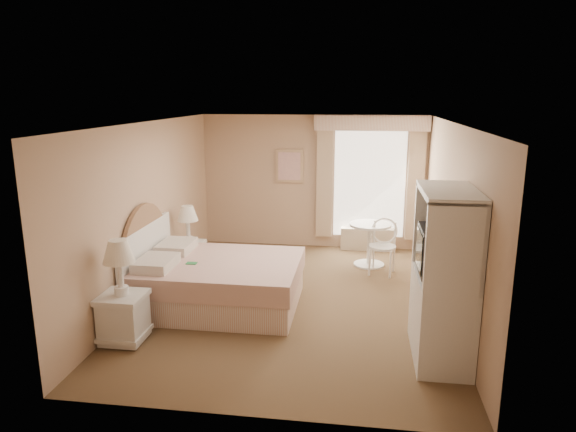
# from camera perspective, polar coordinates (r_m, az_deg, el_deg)

# --- Properties ---
(room) EXTENTS (4.21, 5.51, 2.51)m
(room) POSITION_cam_1_polar(r_m,az_deg,el_deg) (7.04, 0.76, 0.08)
(room) COLOR brown
(room) RESTS_ON ground
(window) EXTENTS (2.05, 0.22, 2.51)m
(window) POSITION_cam_1_polar(r_m,az_deg,el_deg) (9.57, 9.06, 4.04)
(window) COLOR white
(window) RESTS_ON room
(framed_art) EXTENTS (0.52, 0.04, 0.62)m
(framed_art) POSITION_cam_1_polar(r_m,az_deg,el_deg) (9.69, 0.16, 5.57)
(framed_art) COLOR tan
(framed_art) RESTS_ON room
(bed) EXTENTS (2.18, 1.72, 1.52)m
(bed) POSITION_cam_1_polar(r_m,az_deg,el_deg) (7.23, -8.47, -7.06)
(bed) COLOR tan
(bed) RESTS_ON room
(nightstand_near) EXTENTS (0.51, 0.51, 1.24)m
(nightstand_near) POSITION_cam_1_polar(r_m,az_deg,el_deg) (6.40, -17.90, -9.37)
(nightstand_near) COLOR silver
(nightstand_near) RESTS_ON room
(nightstand_far) EXTENTS (0.46, 0.46, 1.12)m
(nightstand_far) POSITION_cam_1_polar(r_m,az_deg,el_deg) (8.49, -10.94, -3.62)
(nightstand_far) COLOR silver
(nightstand_far) RESTS_ON room
(round_table) EXTENTS (0.70, 0.70, 0.74)m
(round_table) POSITION_cam_1_polar(r_m,az_deg,el_deg) (8.84, 9.08, -2.38)
(round_table) COLOR white
(round_table) RESTS_ON room
(cafe_chair) EXTENTS (0.52, 0.52, 0.91)m
(cafe_chair) POSITION_cam_1_polar(r_m,az_deg,el_deg) (8.51, 10.53, -2.82)
(cafe_chair) COLOR white
(cafe_chair) RESTS_ON room
(armoire) EXTENTS (0.57, 1.15, 1.91)m
(armoire) POSITION_cam_1_polar(r_m,az_deg,el_deg) (5.91, 16.89, -7.84)
(armoire) COLOR silver
(armoire) RESTS_ON room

